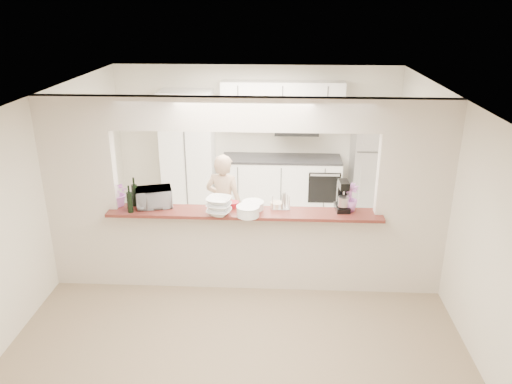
# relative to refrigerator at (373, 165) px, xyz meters

# --- Properties ---
(floor) EXTENTS (6.00, 6.00, 0.00)m
(floor) POSITION_rel_refrigerator_xyz_m (-2.05, -2.65, -0.85)
(floor) COLOR gray
(floor) RESTS_ON ground
(tile_overlay) EXTENTS (5.00, 2.90, 0.01)m
(tile_overlay) POSITION_rel_refrigerator_xyz_m (-2.05, -1.10, -0.84)
(tile_overlay) COLOR silver
(tile_overlay) RESTS_ON floor
(partition) EXTENTS (5.00, 0.15, 2.50)m
(partition) POSITION_rel_refrigerator_xyz_m (-2.05, -2.65, 0.63)
(partition) COLOR beige
(partition) RESTS_ON floor
(bar_counter) EXTENTS (3.40, 0.38, 1.09)m
(bar_counter) POSITION_rel_refrigerator_xyz_m (-2.05, -2.65, -0.27)
(bar_counter) COLOR beige
(bar_counter) RESTS_ON floor
(kitchen_cabinets) EXTENTS (3.15, 0.62, 2.25)m
(kitchen_cabinets) POSITION_rel_refrigerator_xyz_m (-2.24, 0.07, 0.12)
(kitchen_cabinets) COLOR white
(kitchen_cabinets) RESTS_ON floor
(refrigerator) EXTENTS (0.75, 0.70, 1.70)m
(refrigerator) POSITION_rel_refrigerator_xyz_m (0.00, 0.00, 0.00)
(refrigerator) COLOR #B4B5B9
(refrigerator) RESTS_ON floor
(flower_left) EXTENTS (0.37, 0.34, 0.34)m
(flower_left) POSITION_rel_refrigerator_xyz_m (-3.65, -2.60, 0.41)
(flower_left) COLOR pink
(flower_left) RESTS_ON bar_counter
(wine_bottle_a) EXTENTS (0.07, 0.07, 0.35)m
(wine_bottle_a) POSITION_rel_refrigerator_xyz_m (-3.45, -2.80, 0.38)
(wine_bottle_a) COLOR black
(wine_bottle_a) RESTS_ON bar_counter
(wine_bottle_b) EXTENTS (0.07, 0.07, 0.37)m
(wine_bottle_b) POSITION_rel_refrigerator_xyz_m (-3.45, -2.58, 0.39)
(wine_bottle_b) COLOR black
(wine_bottle_b) RESTS_ON bar_counter
(toaster_oven) EXTENTS (0.50, 0.41, 0.24)m
(toaster_oven) POSITION_rel_refrigerator_xyz_m (-3.20, -2.60, 0.36)
(toaster_oven) COLOR #A1A1A5
(toaster_oven) RESTS_ON bar_counter
(serving_bowls) EXTENTS (0.36, 0.36, 0.22)m
(serving_bowls) POSITION_rel_refrigerator_xyz_m (-2.35, -2.82, 0.35)
(serving_bowls) COLOR white
(serving_bowls) RESTS_ON bar_counter
(plate_stack_a) EXTENTS (0.28, 0.28, 0.13)m
(plate_stack_a) POSITION_rel_refrigerator_xyz_m (-2.00, -2.84, 0.31)
(plate_stack_a) COLOR white
(plate_stack_a) RESTS_ON bar_counter
(plate_stack_b) EXTENTS (0.28, 0.28, 0.10)m
(plate_stack_b) POSITION_rel_refrigerator_xyz_m (-1.95, -2.62, 0.29)
(plate_stack_b) COLOR white
(plate_stack_b) RESTS_ON bar_counter
(red_bowl) EXTENTS (0.15, 0.15, 0.07)m
(red_bowl) POSITION_rel_refrigerator_xyz_m (-2.20, -2.57, 0.27)
(red_bowl) COLOR maroon
(red_bowl) RESTS_ON bar_counter
(tan_bowl) EXTENTS (0.16, 0.16, 0.07)m
(tan_bowl) POSITION_rel_refrigerator_xyz_m (-1.65, -2.57, 0.28)
(tan_bowl) COLOR beige
(tan_bowl) RESTS_ON bar_counter
(utensil_caddy) EXTENTS (0.23, 0.13, 0.21)m
(utensil_caddy) POSITION_rel_refrigerator_xyz_m (-1.60, -2.60, 0.33)
(utensil_caddy) COLOR silver
(utensil_caddy) RESTS_ON bar_counter
(stand_mixer) EXTENTS (0.18, 0.28, 0.39)m
(stand_mixer) POSITION_rel_refrigerator_xyz_m (-0.84, -2.59, 0.41)
(stand_mixer) COLOR black
(stand_mixer) RESTS_ON bar_counter
(flower_right) EXTENTS (0.25, 0.25, 0.35)m
(flower_right) POSITION_rel_refrigerator_xyz_m (-0.75, -2.60, 0.41)
(flower_right) COLOR #BE6DCC
(flower_right) RESTS_ON bar_counter
(person) EXTENTS (0.62, 0.49, 1.50)m
(person) POSITION_rel_refrigerator_xyz_m (-2.43, -1.68, -0.10)
(person) COLOR tan
(person) RESTS_ON floor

